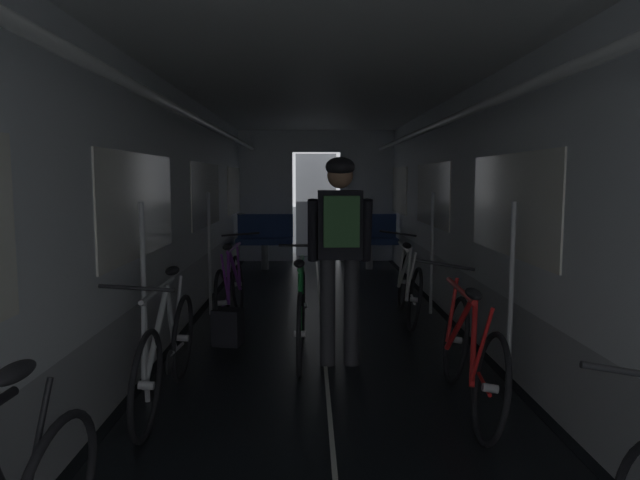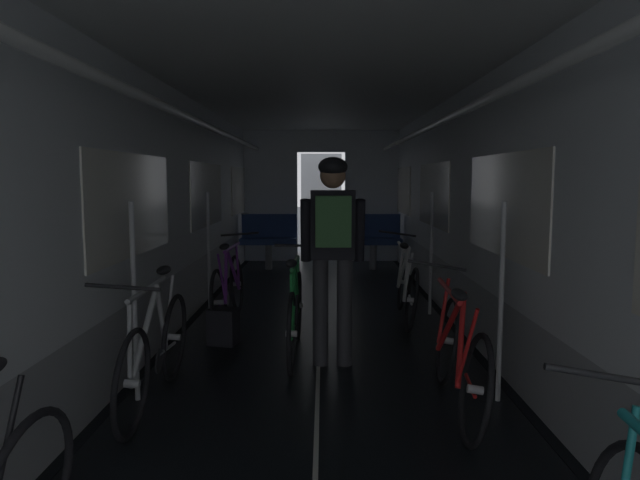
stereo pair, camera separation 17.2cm
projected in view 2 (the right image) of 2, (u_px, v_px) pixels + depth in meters
The scene contains 10 objects.
train_car_shell at pixel (319, 163), 5.36m from camera, with size 3.14×12.34×2.57m.
bench_seat_far_left at pixel (269, 236), 9.94m from camera, with size 0.98×0.51×0.95m.
bench_seat_far_right at pixel (373, 236), 9.93m from camera, with size 0.98×0.51×0.95m.
bicycle_red at pixel (459, 355), 3.84m from camera, with size 0.44×1.70×0.96m.
bicycle_purple at pixel (229, 288), 6.19m from camera, with size 0.44×1.69×0.95m.
bicycle_silver at pixel (156, 350), 3.94m from camera, with size 0.44×1.69×0.95m.
bicycle_white at pixel (407, 286), 6.31m from camera, with size 0.44×1.69×0.96m.
person_cyclist_aisle at pixel (333, 238), 4.69m from camera, with size 0.53×0.39×1.73m.
bicycle_green_in_aisle at pixel (295, 313), 5.03m from camera, with size 0.44×1.69×0.93m.
backpack_on_floor at pixel (223, 327), 5.41m from camera, with size 0.26×0.20×0.34m, color black.
Camera 2 is at (0.04, -1.81, 1.55)m, focal length 32.28 mm.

